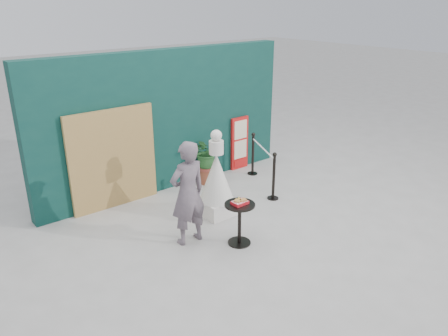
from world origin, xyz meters
TOP-DOWN VIEW (x-y plane):
  - ground at (0.00, 0.00)m, footprint 60.00×60.00m
  - back_wall at (0.00, 3.15)m, footprint 6.00×0.30m
  - bamboo_fence at (-1.40, 2.94)m, footprint 1.80×0.08m
  - woman at (-1.06, 0.85)m, footprint 0.67×0.44m
  - menu_board at (1.90, 2.95)m, footprint 0.50×0.07m
  - statue at (-0.08, 1.33)m, footprint 0.67×0.67m
  - cafe_table at (-0.43, 0.25)m, footprint 0.52×0.52m
  - food_basket at (-0.43, 0.25)m, footprint 0.26×0.19m
  - planter at (0.73, 2.74)m, footprint 0.66×0.57m
  - stanchion_barrier at (1.59, 1.81)m, footprint 0.84×1.54m

SIDE VIEW (x-z plane):
  - ground at x=0.00m, z-range 0.00..0.00m
  - stanchion_barrier at x=1.59m, z-range -0.02..1.01m
  - cafe_table at x=-0.43m, z-range 0.12..0.87m
  - planter at x=0.73m, z-range 0.09..1.20m
  - menu_board at x=1.90m, z-range 0.00..1.30m
  - statue at x=-0.08m, z-range -0.16..1.57m
  - food_basket at x=-0.43m, z-range 0.73..0.84m
  - woman at x=-1.06m, z-range 0.00..1.83m
  - bamboo_fence at x=-1.40m, z-range 0.00..2.00m
  - back_wall at x=0.00m, z-range 0.00..3.00m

